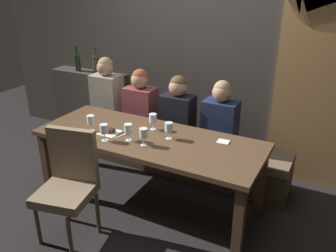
# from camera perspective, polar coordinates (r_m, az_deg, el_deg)

# --- Properties ---
(ground) EXTENTS (9.00, 9.00, 0.00)m
(ground) POSITION_cam_1_polar(r_m,az_deg,el_deg) (3.75, -2.92, -12.03)
(ground) COLOR black
(back_wall_tiled) EXTENTS (6.00, 0.12, 3.00)m
(back_wall_tiled) POSITION_cam_1_polar(r_m,az_deg,el_deg) (4.21, 5.37, 14.06)
(back_wall_tiled) COLOR #423D38
(back_wall_tiled) RESTS_ON ground
(arched_door) EXTENTS (0.90, 0.05, 2.55)m
(arched_door) POSITION_cam_1_polar(r_m,az_deg,el_deg) (3.86, 23.91, 9.33)
(arched_door) COLOR olive
(arched_door) RESTS_ON ground
(back_counter) EXTENTS (1.10, 0.28, 0.95)m
(back_counter) POSITION_cam_1_polar(r_m,az_deg,el_deg) (5.11, -12.15, 3.39)
(back_counter) COLOR #38342F
(back_counter) RESTS_ON ground
(dining_table) EXTENTS (2.20, 0.84, 0.74)m
(dining_table) POSITION_cam_1_polar(r_m,az_deg,el_deg) (3.42, -3.14, -3.05)
(dining_table) COLOR #493422
(dining_table) RESTS_ON ground
(banquette_bench) EXTENTS (2.50, 0.44, 0.45)m
(banquette_bench) POSITION_cam_1_polar(r_m,az_deg,el_deg) (4.16, 1.93, -4.52)
(banquette_bench) COLOR #4A3C2E
(banquette_bench) RESTS_ON ground
(chair_near_side) EXTENTS (0.52, 0.52, 0.98)m
(chair_near_side) POSITION_cam_1_polar(r_m,az_deg,el_deg) (3.16, -15.72, -8.22)
(chair_near_side) COLOR brown
(chair_near_side) RESTS_ON ground
(diner_redhead) EXTENTS (0.36, 0.24, 0.81)m
(diner_redhead) POSITION_cam_1_polar(r_m,az_deg,el_deg) (4.45, -9.82, 5.48)
(diner_redhead) COLOR #9E9384
(diner_redhead) RESTS_ON banquette_bench
(diner_bearded) EXTENTS (0.36, 0.24, 0.73)m
(diner_bearded) POSITION_cam_1_polar(r_m,az_deg,el_deg) (4.15, -4.47, 3.91)
(diner_bearded) COLOR brown
(diner_bearded) RESTS_ON banquette_bench
(diner_far_end) EXTENTS (0.36, 0.24, 0.72)m
(diner_far_end) POSITION_cam_1_polar(r_m,az_deg,el_deg) (3.91, 1.57, 2.68)
(diner_far_end) COLOR black
(diner_far_end) RESTS_ON banquette_bench
(diner_near_end) EXTENTS (0.36, 0.24, 0.72)m
(diner_near_end) POSITION_cam_1_polar(r_m,az_deg,el_deg) (3.77, 8.44, 1.61)
(diner_near_end) COLOR #192342
(diner_near_end) RESTS_ON banquette_bench
(wine_bottle_dark_red) EXTENTS (0.08, 0.08, 0.33)m
(wine_bottle_dark_red) POSITION_cam_1_polar(r_m,az_deg,el_deg) (5.03, -14.37, 9.95)
(wine_bottle_dark_red) COLOR black
(wine_bottle_dark_red) RESTS_ON back_counter
(wine_bottle_pale_label) EXTENTS (0.08, 0.08, 0.33)m
(wine_bottle_pale_label) POSITION_cam_1_polar(r_m,az_deg,el_deg) (4.89, -11.58, 9.84)
(wine_bottle_pale_label) COLOR #384728
(wine_bottle_pale_label) RESTS_ON back_counter
(wine_glass_center_front) EXTENTS (0.08, 0.08, 0.16)m
(wine_glass_center_front) POSITION_cam_1_polar(r_m,az_deg,el_deg) (3.49, -2.45, 1.21)
(wine_glass_center_front) COLOR silver
(wine_glass_center_front) RESTS_ON dining_table
(wine_glass_center_back) EXTENTS (0.08, 0.08, 0.16)m
(wine_glass_center_back) POSITION_cam_1_polar(r_m,az_deg,el_deg) (3.17, -3.95, -1.25)
(wine_glass_center_back) COLOR silver
(wine_glass_center_back) RESTS_ON dining_table
(wine_glass_near_left) EXTENTS (0.08, 0.08, 0.16)m
(wine_glass_near_left) POSITION_cam_1_polar(r_m,az_deg,el_deg) (3.30, -10.26, -0.57)
(wine_glass_near_left) COLOR silver
(wine_glass_near_left) RESTS_ON dining_table
(wine_glass_far_right) EXTENTS (0.08, 0.08, 0.16)m
(wine_glass_far_right) POSITION_cam_1_polar(r_m,az_deg,el_deg) (3.27, -6.42, -0.47)
(wine_glass_far_right) COLOR silver
(wine_glass_far_right) RESTS_ON dining_table
(wine_glass_near_right) EXTENTS (0.08, 0.08, 0.16)m
(wine_glass_near_right) POSITION_cam_1_polar(r_m,az_deg,el_deg) (3.53, -12.32, 0.94)
(wine_glass_near_right) COLOR silver
(wine_glass_near_right) RESTS_ON dining_table
(wine_glass_end_left) EXTENTS (0.08, 0.08, 0.16)m
(wine_glass_end_left) POSITION_cam_1_polar(r_m,az_deg,el_deg) (3.28, 0.14, -0.22)
(wine_glass_end_left) COLOR silver
(wine_glass_end_left) RESTS_ON dining_table
(dessert_plate) EXTENTS (0.19, 0.19, 0.05)m
(dessert_plate) POSITION_cam_1_polar(r_m,az_deg,el_deg) (3.48, -9.34, -0.96)
(dessert_plate) COLOR white
(dessert_plate) RESTS_ON dining_table
(fork_on_table) EXTENTS (0.07, 0.17, 0.01)m
(fork_on_table) POSITION_cam_1_polar(r_m,az_deg,el_deg) (3.42, -7.43, -1.54)
(fork_on_table) COLOR silver
(fork_on_table) RESTS_ON dining_table
(folded_napkin) EXTENTS (0.12, 0.11, 0.01)m
(folded_napkin) POSITION_cam_1_polar(r_m,az_deg,el_deg) (3.30, 8.88, -2.53)
(folded_napkin) COLOR silver
(folded_napkin) RESTS_ON dining_table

